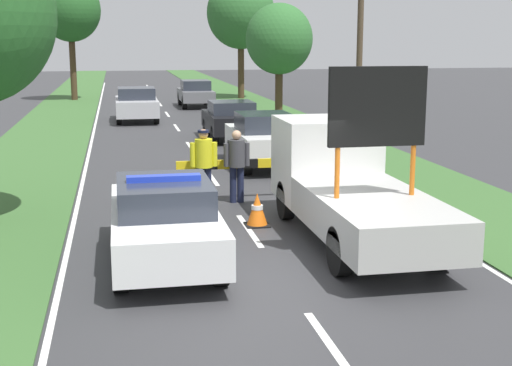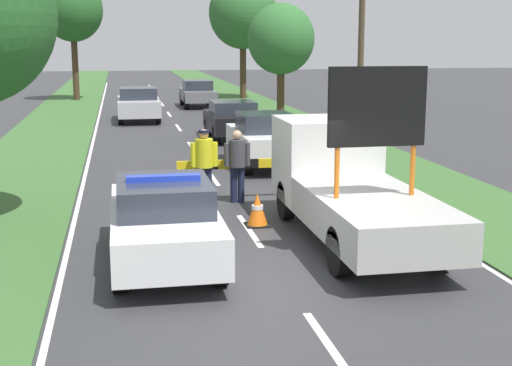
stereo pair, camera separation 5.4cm
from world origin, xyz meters
name	(u,v)px [view 2 (the right image)]	position (x,y,z in m)	size (l,w,h in m)	color
ground_plane	(279,274)	(0.00, 0.00, 0.00)	(160.00, 160.00, 0.00)	#333335
lane_markings	(181,131)	(0.00, 19.08, 0.00)	(7.27, 71.22, 0.01)	silver
grass_verge_left	(51,132)	(-5.43, 20.00, 0.01)	(3.48, 120.00, 0.03)	#38602D
grass_verge_right	(299,126)	(5.43, 20.00, 0.01)	(3.48, 120.00, 0.03)	#38602D
police_car	(164,220)	(-1.84, 0.99, 0.76)	(1.81, 4.55, 1.58)	white
work_truck	(346,183)	(1.84, 2.14, 1.06)	(2.01, 6.08, 3.41)	white
road_barrier	(238,166)	(0.26, 5.74, 0.82)	(2.99, 0.08, 0.99)	black
police_officer	(204,160)	(-0.62, 5.33, 1.07)	(0.65, 0.41, 1.80)	#191E38
pedestrian_civilian	(237,160)	(0.18, 5.40, 1.02)	(0.63, 0.40, 1.74)	#191E38
traffic_cone_near_police	(314,189)	(2.01, 5.12, 0.30)	(0.44, 0.44, 0.60)	black
traffic_cone_centre_front	(257,210)	(0.23, 3.15, 0.35)	(0.51, 0.51, 0.70)	black
traffic_cone_near_truck	(203,185)	(-0.57, 6.18, 0.30)	(0.44, 0.44, 0.60)	black
queued_car_van_white	(265,139)	(1.81, 10.10, 0.84)	(1.78, 4.17, 1.65)	silver
queued_car_sedan_black	(233,119)	(1.79, 16.29, 0.78)	(1.86, 3.92, 1.50)	black
queued_car_sedan_silver	(138,104)	(-1.65, 23.43, 0.82)	(1.94, 4.39, 1.61)	#B2B2B7
queued_car_suv_grey	(197,93)	(1.93, 30.21, 0.80)	(1.80, 4.28, 1.54)	slate
roadside_tree_near_left	(72,10)	(-5.22, 36.24, 5.63)	(3.78, 3.78, 7.65)	#42301E
roadside_tree_near_right	(281,39)	(5.45, 23.95, 3.85)	(3.32, 3.32, 5.62)	#42301E
roadside_tree_mid_left	(243,13)	(5.51, 35.42, 5.50)	(4.39, 4.39, 7.83)	#42301E
utility_pole	(361,60)	(5.33, 11.58, 3.17)	(1.20, 0.20, 6.11)	#473828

